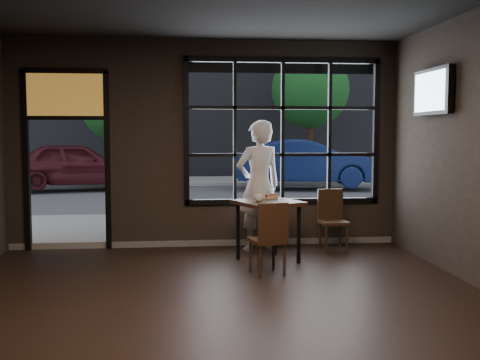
{
  "coord_description": "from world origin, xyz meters",
  "views": [
    {
      "loc": [
        -0.34,
        -5.19,
        1.77
      ],
      "look_at": [
        0.4,
        2.2,
        1.15
      ],
      "focal_mm": 42.0,
      "sensor_mm": 36.0,
      "label": 1
    }
  ],
  "objects": [
    {
      "name": "maroon_car",
      "position": [
        -3.64,
        12.47,
        0.8
      ],
      "size": [
        4.36,
        2.39,
        1.41
      ],
      "primitive_type": "imported",
      "rotation": [
        0.0,
        0.0,
        1.76
      ],
      "color": "#4A141C",
      "rests_on": "street_asphalt"
    },
    {
      "name": "building_across",
      "position": [
        0.0,
        23.0,
        7.5
      ],
      "size": [
        28.0,
        12.0,
        15.0
      ],
      "primitive_type": "cube",
      "color": "#5B5956",
      "rests_on": "ground"
    },
    {
      "name": "stained_transom",
      "position": [
        -2.1,
        3.5,
        2.35
      ],
      "size": [
        1.2,
        0.06,
        0.7
      ],
      "primitive_type": "cube",
      "color": "orange",
      "rests_on": "ground"
    },
    {
      "name": "tv",
      "position": [
        2.93,
        1.97,
        2.32
      ],
      "size": [
        0.12,
        1.04,
        0.61
      ],
      "primitive_type": "cube",
      "color": "black",
      "rests_on": "wall_right"
    },
    {
      "name": "navy_car",
      "position": [
        3.49,
        12.09,
        0.84
      ],
      "size": [
        4.64,
        2.07,
        1.48
      ],
      "primitive_type": "imported",
      "rotation": [
        0.0,
        0.0,
        1.46
      ],
      "color": "#101E4F",
      "rests_on": "street_asphalt"
    },
    {
      "name": "hotdog",
      "position": [
        0.89,
        2.61,
        0.87
      ],
      "size": [
        0.22,
        0.16,
        0.06
      ],
      "primitive_type": null,
      "rotation": [
        0.0,
        0.0,
        0.43
      ],
      "color": "tan",
      "rests_on": "cafe_table"
    },
    {
      "name": "street_asphalt",
      "position": [
        0.0,
        24.0,
        -0.02
      ],
      "size": [
        60.0,
        41.0,
        0.04
      ],
      "primitive_type": "cube",
      "color": "#545456",
      "rests_on": "ground"
    },
    {
      "name": "chair_window",
      "position": [
        1.9,
        3.01,
        0.46
      ],
      "size": [
        0.41,
        0.41,
        0.92
      ],
      "primitive_type": "cube",
      "rotation": [
        0.0,
        0.0,
        0.04
      ],
      "color": "black",
      "rests_on": "floor"
    },
    {
      "name": "chair_near",
      "position": [
        0.69,
        1.67,
        0.46
      ],
      "size": [
        0.49,
        0.49,
        0.92
      ],
      "primitive_type": "cube",
      "rotation": [
        0.0,
        0.0,
        3.41
      ],
      "color": "black",
      "rests_on": "floor"
    },
    {
      "name": "cup",
      "position": [
        0.67,
        2.29,
        0.89
      ],
      "size": [
        0.17,
        0.17,
        0.1
      ],
      "primitive_type": "imported",
      "rotation": [
        0.0,
        0.0,
        0.68
      ],
      "color": "silver",
      "rests_on": "cafe_table"
    },
    {
      "name": "tree_right",
      "position": [
        4.15,
        14.59,
        3.32
      ],
      "size": [
        2.76,
        2.76,
        4.71
      ],
      "color": "#332114",
      "rests_on": "street_asphalt"
    },
    {
      "name": "tree_left",
      "position": [
        -2.77,
        14.8,
        2.61
      ],
      "size": [
        2.17,
        2.17,
        3.71
      ],
      "color": "#332114",
      "rests_on": "street_asphalt"
    },
    {
      "name": "floor",
      "position": [
        0.0,
        0.0,
        -0.01
      ],
      "size": [
        6.0,
        7.0,
        0.02
      ],
      "primitive_type": "cube",
      "color": "black",
      "rests_on": "ground"
    },
    {
      "name": "man",
      "position": [
        0.78,
        3.16,
        0.98
      ],
      "size": [
        0.83,
        0.67,
        1.97
      ],
      "primitive_type": "imported",
      "rotation": [
        0.0,
        0.0,
        3.45
      ],
      "color": "silver",
      "rests_on": "floor"
    },
    {
      "name": "window_frame",
      "position": [
        1.2,
        3.5,
        1.8
      ],
      "size": [
        3.06,
        0.12,
        2.28
      ],
      "primitive_type": "cube",
      "color": "black",
      "rests_on": "ground"
    },
    {
      "name": "cafe_table",
      "position": [
        0.81,
        2.38,
        0.42
      ],
      "size": [
        1.03,
        1.03,
        0.85
      ],
      "primitive_type": "cube",
      "rotation": [
        0.0,
        0.0,
        0.4
      ],
      "color": "black",
      "rests_on": "floor"
    }
  ]
}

